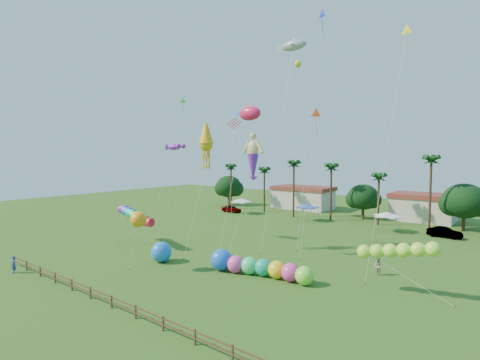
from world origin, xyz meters
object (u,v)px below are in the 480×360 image
Objects in this scene: car_a at (231,209)px; spectator_b at (378,266)px; blue_ball at (161,252)px; car_b at (445,232)px; spectator_a at (14,265)px; caterpillar_inflatable at (256,266)px.

spectator_b is (36.33, -21.68, 0.17)m from car_a.
spectator_b is at bearing 26.59° from blue_ball.
car_b is (38.37, 0.89, 0.02)m from car_a.
spectator_a reaches higher than car_b.
spectator_a is at bearing -171.38° from car_a.
spectator_b is at bearing -122.14° from car_a.
caterpillar_inflatable is 4.86× the size of blue_ball.
blue_ball is (-10.90, -2.64, 0.19)m from caterpillar_inflatable.
car_a is 2.47× the size of spectator_a.
car_b is at bearing 59.47° from caterpillar_inflatable.
caterpillar_inflatable is at bearing -105.17° from spectator_b.
blue_ball reaches higher than caterpillar_inflatable.
spectator_a is at bearing -126.62° from blue_ball.
spectator_a is (7.59, -43.34, 0.13)m from car_a.
spectator_a is at bearing -153.85° from caterpillar_inflatable.
caterpillar_inflatable reaches higher than spectator_a.
car_a is at bearing 122.99° from caterpillar_inflatable.
blue_ball reaches higher than car_b.
car_a is 42.31m from spectator_b.
blue_ball reaches higher than car_a.
caterpillar_inflatable reaches higher than car_b.
spectator_b is 11.87m from caterpillar_inflatable.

